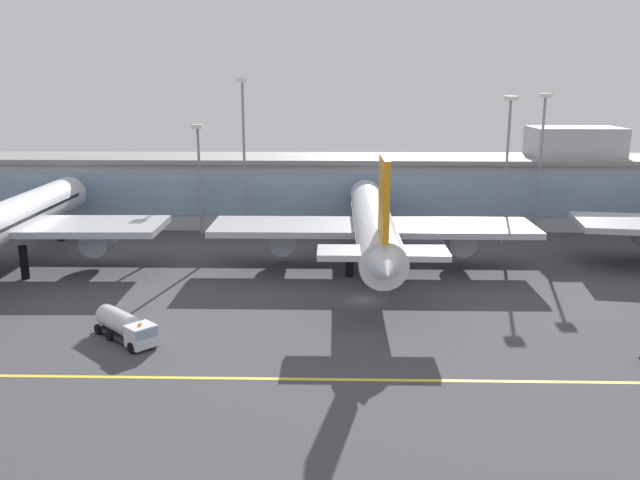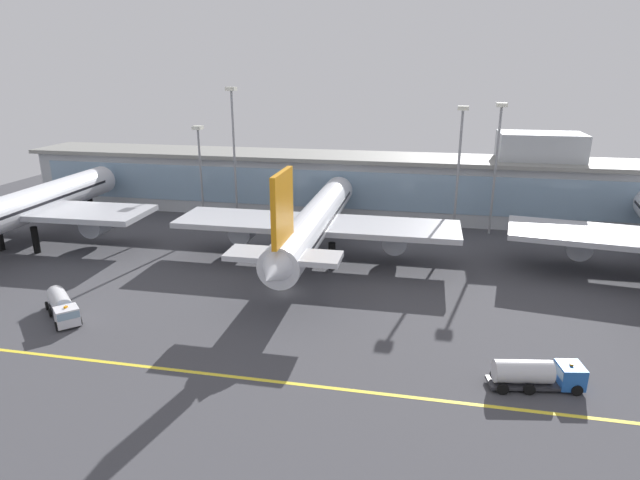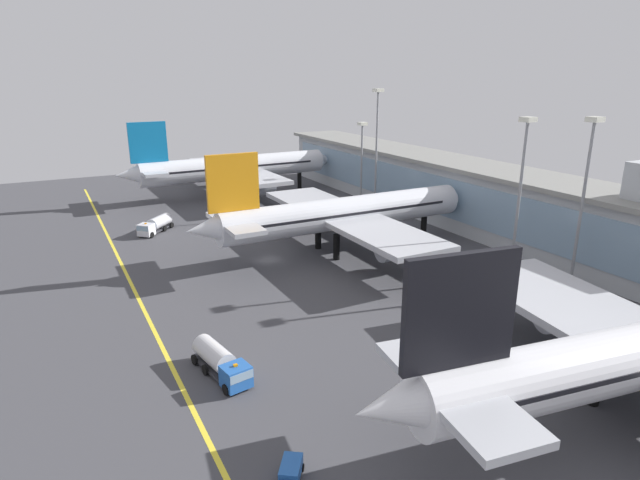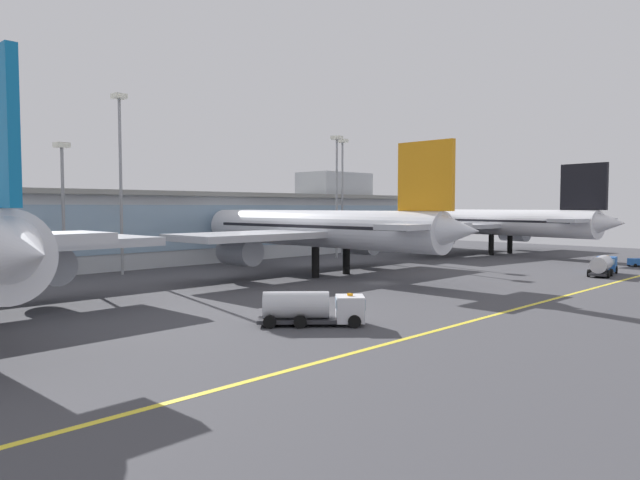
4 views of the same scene
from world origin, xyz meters
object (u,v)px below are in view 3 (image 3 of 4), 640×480
fuel_tanker_truck (155,225)px  apron_light_mast_centre (362,149)px  service_truck_far (222,363)px  airliner_near_right (343,214)px  apron_light_mast_far_east (377,134)px  airliner_near_left (234,168)px  apron_light_mast_east (522,175)px  apron_light_mast_west (586,179)px

fuel_tanker_truck → apron_light_mast_centre: size_ratio=0.43×
fuel_tanker_truck → service_truck_far: 55.80m
airliner_near_right → apron_light_mast_far_east: 30.59m
service_truck_far → apron_light_mast_far_east: bearing=124.2°
fuel_tanker_truck → apron_light_mast_centre: apron_light_mast_centre is taller
airliner_near_right → fuel_tanker_truck: bearing=134.8°
airliner_near_left → airliner_near_right: size_ratio=1.05×
airliner_near_left → service_truck_far: (79.68, -28.91, -5.48)m
apron_light_mast_east → apron_light_mast_far_east: (-42.93, 3.49, 1.51)m
service_truck_far → apron_light_mast_west: bearing=79.9°
airliner_near_left → apron_light_mast_west: bearing=-75.1°
airliner_near_right → fuel_tanker_truck: size_ratio=6.58×
airliner_near_right → fuel_tanker_truck: (-26.72, -26.67, -5.15)m
apron_light_mast_centre → airliner_near_left: bearing=-133.4°
service_truck_far → apron_light_mast_west: 54.28m
airliner_near_left → apron_light_mast_east: (73.09, 18.69, 8.56)m
airliner_near_left → apron_light_mast_east: bearing=-77.1°
fuel_tanker_truck → airliner_near_left: bearing=178.2°
airliner_near_left → airliner_near_right: airliner_near_left is taller
apron_light_mast_far_east → fuel_tanker_truck: bearing=-97.4°
apron_light_mast_west → apron_light_mast_east: bearing=-145.1°
fuel_tanker_truck → apron_light_mast_far_east: (6.11, 46.75, 15.55)m
service_truck_far → apron_light_mast_centre: 78.59m
airliner_near_right → apron_light_mast_west: 37.26m
apron_light_mast_centre → apron_light_mast_east: (50.87, -4.79, 2.71)m
fuel_tanker_truck → apron_light_mast_far_east: size_ratio=0.31×
apron_light_mast_west → apron_light_mast_far_east: 49.80m
airliner_near_right → service_truck_far: 42.72m
fuel_tanker_truck → apron_light_mast_west: 75.04m
apron_light_mast_west → apron_light_mast_far_east: (-49.76, -1.27, 1.33)m
fuel_tanker_truck → apron_light_mast_centre: (-1.83, 48.05, 11.33)m
apron_light_mast_centre → apron_light_mast_far_east: bearing=-9.3°
airliner_near_left → apron_light_mast_centre: bearing=-44.9°
airliner_near_right → apron_light_mast_far_east: (-20.60, 20.08, 10.40)m
airliner_near_left → apron_light_mast_centre: (22.22, 23.49, 5.84)m
airliner_near_left → apron_light_mast_far_east: 38.77m
airliner_near_left → fuel_tanker_truck: bearing=-137.0°
fuel_tanker_truck → apron_light_mast_west: bearing=84.5°
airliner_near_left → apron_light_mast_east: 75.93m
apron_light_mast_west → apron_light_mast_centre: size_ratio=1.27×
airliner_near_right → apron_light_mast_east: size_ratio=2.27×
airliner_near_right → apron_light_mast_centre: size_ratio=2.85×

